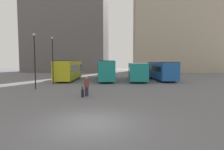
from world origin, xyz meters
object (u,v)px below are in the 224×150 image
at_px(bus_2, 137,71).
at_px(traveler, 87,84).
at_px(suitcase, 83,93).
at_px(bus_0, 69,70).
at_px(bus_1, 105,70).
at_px(lamp_post_0, 35,57).
at_px(lamp_post_1, 53,57).
at_px(bus_3, 161,70).

bearing_deg(bus_2, traveler, 159.40).
bearing_deg(suitcase, bus_2, -19.75).
height_order(bus_0, bus_2, bus_0).
relative_size(bus_1, traveler, 6.85).
bearing_deg(bus_1, suitcase, 170.06).
height_order(bus_1, traveler, bus_1).
height_order(lamp_post_0, lamp_post_1, lamp_post_1).
bearing_deg(bus_0, bus_2, -90.07).
bearing_deg(lamp_post_1, bus_1, 44.30).
bearing_deg(traveler, bus_2, -19.44).
xyz_separation_m(traveler, suitcase, (-0.26, -0.45, -0.71)).
distance_m(bus_2, suitcase, 15.94).
relative_size(traveler, suitcase, 1.87).
relative_size(suitcase, lamp_post_0, 0.15).
bearing_deg(lamp_post_1, lamp_post_0, -90.56).
distance_m(bus_0, bus_3, 15.57).
relative_size(bus_3, suitcase, 10.50).
relative_size(bus_1, bus_2, 1.15).
height_order(traveler, suitcase, traveler).
xyz_separation_m(bus_0, bus_3, (15.50, 1.43, -0.11)).
bearing_deg(bus_0, bus_3, -88.86).
bearing_deg(bus_1, traveler, 171.05).
height_order(bus_1, lamp_post_1, lamp_post_1).
height_order(bus_2, suitcase, bus_2).
relative_size(bus_2, lamp_post_0, 1.69).
xyz_separation_m(bus_1, lamp_post_0, (-6.52, -11.05, 1.82)).
bearing_deg(suitcase, traveler, -28.94).
distance_m(bus_2, traveler, 15.39).
bearing_deg(bus_2, lamp_post_1, 117.01).
distance_m(suitcase, lamp_post_1, 11.30).
distance_m(bus_0, bus_2, 11.44).
xyz_separation_m(bus_3, traveler, (-9.48, -15.03, -0.62)).
height_order(traveler, lamp_post_1, lamp_post_1).
xyz_separation_m(suitcase, lamp_post_1, (-6.29, 8.74, 3.42)).
bearing_deg(suitcase, bus_3, -31.11).
relative_size(bus_0, traveler, 5.48).
distance_m(bus_0, lamp_post_1, 5.68).
xyz_separation_m(bus_2, bus_3, (4.09, 0.62, 0.07)).
bearing_deg(bus_3, traveler, 141.80).
distance_m(traveler, suitcase, 0.88).
bearing_deg(bus_2, suitcase, 159.09).
bearing_deg(traveler, bus_1, 1.35).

